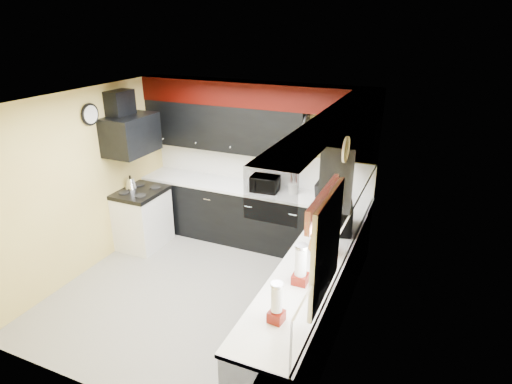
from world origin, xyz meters
The scene contains 35 objects.
ground centered at (0.00, 0.00, 0.00)m, with size 3.60×3.60×0.00m, color gray.
wall_back centered at (0.00, 1.80, 1.25)m, with size 3.60×0.06×2.50m, color #E0C666.
wall_right centered at (1.80, 0.00, 1.25)m, with size 0.06×3.60×2.50m, color #E0C666.
wall_left centered at (-1.80, 0.00, 1.25)m, with size 0.06×3.60×2.50m, color #E0C666.
ceiling centered at (0.00, 0.00, 2.50)m, with size 3.60×3.60×0.06m, color white.
cab_back centered at (0.00, 1.50, 0.45)m, with size 3.60×0.60×0.90m, color black.
cab_right centered at (1.50, -0.30, 0.45)m, with size 0.60×3.00×0.90m, color black.
counter_back centered at (0.00, 1.50, 0.92)m, with size 3.62×0.64×0.04m, color white.
counter_right centered at (1.50, -0.30, 0.92)m, with size 0.64×3.02×0.04m, color white.
splash_back centered at (0.00, 1.79, 1.19)m, with size 3.60×0.02×0.50m, color white.
splash_right centered at (1.79, 0.00, 1.19)m, with size 0.02×3.60×0.50m, color white.
upper_back centered at (-0.50, 1.62, 1.80)m, with size 2.60×0.35×0.70m, color black.
upper_right centered at (1.62, 0.90, 1.80)m, with size 0.35×1.80×0.70m, color black.
soffit_back centered at (0.00, 1.62, 2.33)m, with size 3.60×0.36×0.35m, color black.
soffit_right centered at (1.62, -0.18, 2.33)m, with size 0.36×3.24×0.35m, color black.
stove centered at (-1.50, 0.75, 0.43)m, with size 0.60×0.75×0.86m, color white.
cooktop centered at (-1.50, 0.75, 0.89)m, with size 0.62×0.77×0.06m, color black.
hood centered at (-1.55, 0.75, 1.78)m, with size 0.50×0.78×0.55m, color black.
hood_duct centered at (-1.68, 0.75, 2.20)m, with size 0.24×0.40×0.40m, color black.
window centered at (1.79, -0.90, 1.55)m, with size 0.03×0.86×0.96m, color white, non-canonical shape.
valance centered at (1.73, -0.90, 1.95)m, with size 0.04×0.88×0.20m, color red.
pan_top centered at (0.82, 1.55, 2.00)m, with size 0.03×0.22×0.40m, color black, non-canonical shape.
pan_mid centered at (0.82, 1.42, 1.75)m, with size 0.03×0.28×0.46m, color black, non-canonical shape.
pan_low centered at (0.82, 1.68, 1.72)m, with size 0.03×0.24×0.42m, color black, non-canonical shape.
cut_board centered at (0.83, 1.30, 1.80)m, with size 0.03×0.26×0.35m, color white.
baskets centered at (1.52, 0.05, 1.18)m, with size 0.27×0.27×0.50m, color brown, non-canonical shape.
clock centered at (-1.77, 0.25, 2.15)m, with size 0.03×0.30×0.30m, color black, non-canonical shape.
deco_plate centered at (1.77, -0.35, 2.25)m, with size 0.03×0.24×0.24m, color white, non-canonical shape.
toaster_oven centered at (0.26, 1.44, 1.06)m, with size 0.41×0.34×0.24m, color black.
microwave centered at (1.53, 0.66, 1.09)m, with size 0.54×0.37×0.30m, color black.
utensil_crock centered at (0.68, 1.53, 1.02)m, with size 0.15×0.15×0.16m, color silver.
knife_block centered at (1.10, 1.48, 1.07)m, with size 0.11×0.16×0.25m, color black.
kettle centered at (-1.68, 0.77, 1.00)m, with size 0.18×0.18×0.16m, color silver, non-canonical shape.
dispenser_a centered at (1.49, -0.64, 1.14)m, with size 0.15×0.15×0.40m, color #61000F, non-canonical shape.
dispenser_b centered at (1.48, -1.26, 1.11)m, with size 0.13×0.13×0.34m, color maroon, non-canonical shape.
Camera 1 is at (2.50, -4.04, 3.34)m, focal length 30.00 mm.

